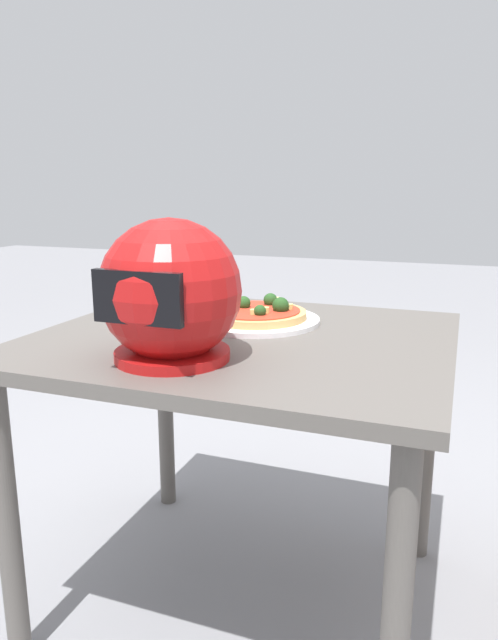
{
  "coord_description": "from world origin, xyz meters",
  "views": [
    {
      "loc": [
        -0.47,
        1.21,
        1.04
      ],
      "look_at": [
        0.01,
        -0.06,
        0.72
      ],
      "focal_mm": 32.59,
      "sensor_mm": 36.0,
      "label": 1
    }
  ],
  "objects_px": {
    "motorcycle_helmet": "(170,293)",
    "drinking_glass": "(175,290)",
    "dining_table": "(243,373)",
    "pizza": "(256,312)"
  },
  "relations": [
    {
      "from": "motorcycle_helmet",
      "to": "drinking_glass",
      "type": "distance_m",
      "value": 0.49
    },
    {
      "from": "dining_table",
      "to": "drinking_glass",
      "type": "bearing_deg",
      "value": -35.67
    },
    {
      "from": "dining_table",
      "to": "drinking_glass",
      "type": "relative_size",
      "value": 8.62
    },
    {
      "from": "pizza",
      "to": "dining_table",
      "type": "bearing_deg",
      "value": 96.12
    },
    {
      "from": "motorcycle_helmet",
      "to": "pizza",
      "type": "bearing_deg",
      "value": -97.59
    },
    {
      "from": "dining_table",
      "to": "motorcycle_helmet",
      "type": "xyz_separation_m",
      "value": [
        0.06,
        0.23,
        0.23
      ]
    },
    {
      "from": "dining_table",
      "to": "motorcycle_helmet",
      "type": "bearing_deg",
      "value": 75.22
    },
    {
      "from": "dining_table",
      "to": "pizza",
      "type": "relative_size",
      "value": 3.58
    },
    {
      "from": "dining_table",
      "to": "pizza",
      "type": "bearing_deg",
      "value": -83.88
    },
    {
      "from": "dining_table",
      "to": "drinking_glass",
      "type": "distance_m",
      "value": 0.37
    }
  ]
}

